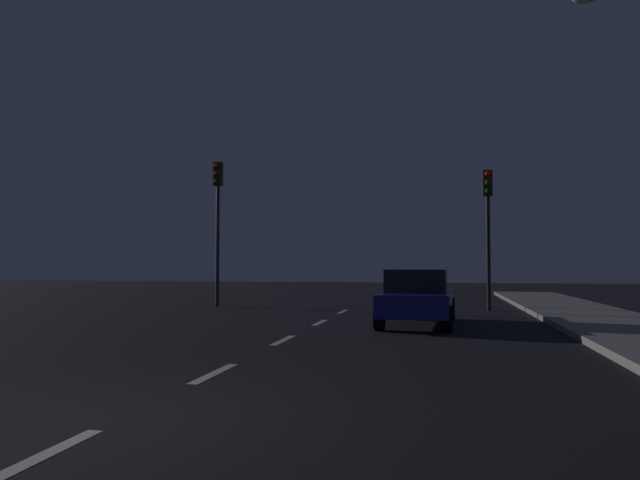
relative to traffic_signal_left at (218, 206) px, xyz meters
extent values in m
plane|color=black|center=(5.06, -8.46, -3.81)|extent=(80.00, 80.00, 0.00)
cube|color=silver|center=(5.06, -16.66, -3.81)|extent=(0.16, 1.60, 0.01)
cube|color=silver|center=(5.06, -12.86, -3.81)|extent=(0.16, 1.60, 0.01)
cube|color=silver|center=(5.06, -9.06, -3.81)|extent=(0.16, 1.60, 0.01)
cube|color=silver|center=(5.06, -5.26, -3.81)|extent=(0.16, 1.60, 0.01)
cube|color=silver|center=(5.06, -1.46, -3.81)|extent=(0.16, 1.60, 0.01)
cylinder|color=#2D2D30|center=(0.00, 0.02, -1.07)|extent=(0.14, 0.14, 5.49)
cube|color=#382D0C|center=(0.00, 0.02, 1.23)|extent=(0.32, 0.24, 0.90)
sphere|color=red|center=(0.00, -0.14, 1.53)|extent=(0.20, 0.20, 0.20)
sphere|color=#3F2D0C|center=(0.00, -0.14, 1.23)|extent=(0.20, 0.20, 0.20)
sphere|color=#0C3319|center=(0.00, -0.14, 0.93)|extent=(0.20, 0.20, 0.20)
cylinder|color=black|center=(9.92, 0.02, -1.38)|extent=(0.14, 0.14, 4.86)
cube|color=#382D0C|center=(9.92, 0.02, 0.60)|extent=(0.32, 0.24, 0.90)
sphere|color=red|center=(9.92, -0.14, 0.90)|extent=(0.20, 0.20, 0.20)
sphere|color=#3F2D0C|center=(9.92, -0.14, 0.60)|extent=(0.20, 0.20, 0.20)
sphere|color=#0C3319|center=(9.92, -0.14, 0.30)|extent=(0.20, 0.20, 0.20)
cube|color=navy|center=(7.71, -5.28, -3.21)|extent=(1.89, 4.42, 0.56)
cube|color=black|center=(7.70, -5.50, -2.64)|extent=(1.59, 2.02, 0.59)
cylinder|color=black|center=(6.98, -3.63, -3.49)|extent=(0.25, 0.65, 0.64)
cylinder|color=black|center=(8.57, -3.69, -3.49)|extent=(0.25, 0.65, 0.64)
cylinder|color=black|center=(6.85, -6.88, -3.49)|extent=(0.25, 0.65, 0.64)
cylinder|color=black|center=(8.44, -6.94, -3.49)|extent=(0.25, 0.65, 0.64)
camera|label=1|loc=(8.29, -20.97, -2.23)|focal=32.91mm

